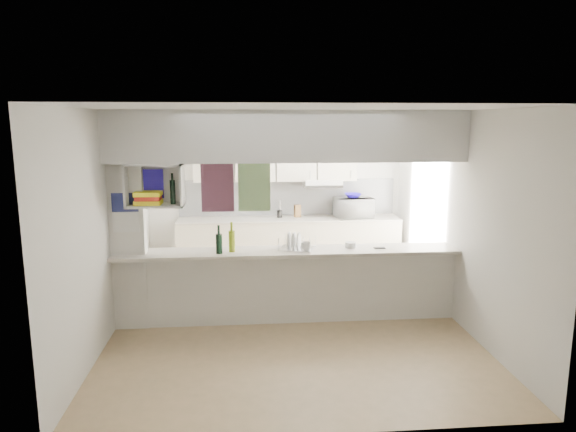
{
  "coord_description": "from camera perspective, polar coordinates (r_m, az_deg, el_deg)",
  "views": [
    {
      "loc": [
        -0.53,
        -6.08,
        2.47
      ],
      "look_at": [
        0.04,
        0.5,
        1.25
      ],
      "focal_mm": 32.0,
      "sensor_mm": 36.0,
      "label": 1
    }
  ],
  "objects": [
    {
      "name": "wall_right",
      "position": [
        6.73,
        18.13,
        -0.08
      ],
      "size": [
        0.0,
        4.8,
        4.8
      ],
      "primitive_type": "plane",
      "rotation": [
        1.57,
        0.0,
        -1.57
      ],
      "color": "silver",
      "rests_on": "floor"
    },
    {
      "name": "wall_back",
      "position": [
        8.57,
        -1.39,
        2.61
      ],
      "size": [
        4.2,
        0.0,
        4.2
      ],
      "primitive_type": "plane",
      "rotation": [
        1.57,
        0.0,
        0.0
      ],
      "color": "silver",
      "rests_on": "floor"
    },
    {
      "name": "kitchen_run",
      "position": [
        8.41,
        -0.18,
        -0.82
      ],
      "size": [
        3.6,
        0.63,
        2.24
      ],
      "color": "beige",
      "rests_on": "floor"
    },
    {
      "name": "wine_bottles",
      "position": [
        6.19,
        -6.94,
        -2.85
      ],
      "size": [
        0.23,
        0.16,
        0.36
      ],
      "color": "black",
      "rests_on": "breakfast_bar"
    },
    {
      "name": "floor",
      "position": [
        6.58,
        0.0,
        -11.58
      ],
      "size": [
        4.8,
        4.8,
        0.0
      ],
      "primitive_type": "plane",
      "color": "#977F57",
      "rests_on": "ground"
    },
    {
      "name": "knife_block",
      "position": [
        8.43,
        1.06,
        0.56
      ],
      "size": [
        0.12,
        0.1,
        0.2
      ],
      "primitive_type": "cube",
      "rotation": [
        0.0,
        0.0,
        0.23
      ],
      "color": "#51371C",
      "rests_on": "bench_top"
    },
    {
      "name": "microwave",
      "position": [
        8.45,
        7.32,
        0.93
      ],
      "size": [
        0.64,
        0.47,
        0.33
      ],
      "primitive_type": "imported",
      "rotation": [
        0.0,
        0.0,
        3.26
      ],
      "color": "white",
      "rests_on": "bench_top"
    },
    {
      "name": "plastic_tubs",
      "position": [
        6.45,
        7.2,
        -3.23
      ],
      "size": [
        0.49,
        0.17,
        0.07
      ],
      "color": "silver",
      "rests_on": "breakfast_bar"
    },
    {
      "name": "utensil_jar",
      "position": [
        8.38,
        -0.95,
        0.23
      ],
      "size": [
        0.09,
        0.09,
        0.12
      ],
      "primitive_type": "cylinder",
      "color": "black",
      "rests_on": "bench_top"
    },
    {
      "name": "ceiling",
      "position": [
        6.1,
        0.0,
        11.68
      ],
      "size": [
        4.8,
        4.8,
        0.0
      ],
      "primitive_type": "plane",
      "color": "white",
      "rests_on": "wall_back"
    },
    {
      "name": "cup",
      "position": [
        6.22,
        2.02,
        -3.35
      ],
      "size": [
        0.16,
        0.16,
        0.1
      ],
      "primitive_type": "imported",
      "rotation": [
        0.0,
        0.0,
        -0.35
      ],
      "color": "white",
      "rests_on": "dish_rack"
    },
    {
      "name": "cubby_shelf",
      "position": [
        6.15,
        -14.67,
        3.03
      ],
      "size": [
        0.65,
        0.35,
        0.5
      ],
      "color": "white",
      "rests_on": "bulkhead"
    },
    {
      "name": "bowl",
      "position": [
        8.44,
        7.21,
        2.28
      ],
      "size": [
        0.27,
        0.27,
        0.07
      ],
      "primitive_type": "imported",
      "color": "#190D8F",
      "rests_on": "microwave"
    },
    {
      "name": "dish_rack",
      "position": [
        6.31,
        1.0,
        -2.94
      ],
      "size": [
        0.49,
        0.43,
        0.22
      ],
      "rotation": [
        0.0,
        0.0,
        -0.35
      ],
      "color": "silver",
      "rests_on": "breakfast_bar"
    },
    {
      "name": "wall_left",
      "position": [
        6.39,
        -19.13,
        -0.68
      ],
      "size": [
        0.0,
        4.8,
        4.8
      ],
      "primitive_type": "plane",
      "rotation": [
        1.57,
        0.0,
        1.57
      ],
      "color": "silver",
      "rests_on": "floor"
    },
    {
      "name": "servery_partition",
      "position": [
        6.14,
        -1.61,
        2.88
      ],
      "size": [
        4.2,
        0.5,
        2.6
      ],
      "color": "silver",
      "rests_on": "floor"
    }
  ]
}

